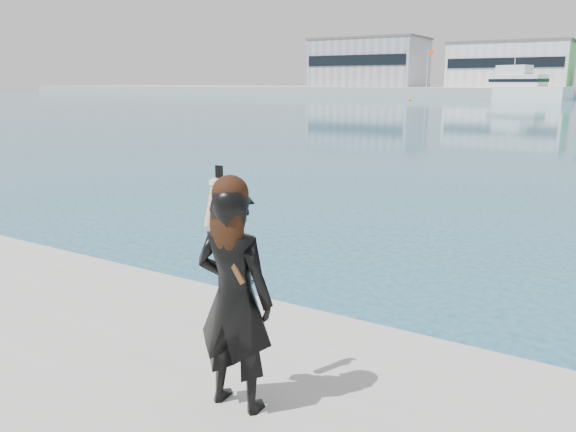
# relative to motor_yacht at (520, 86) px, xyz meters

# --- Properties ---
(ground) EXTENTS (500.00, 500.00, 0.00)m
(ground) POSITION_rel_motor_yacht_xyz_m (16.77, -110.96, -2.28)
(ground) COLOR navy
(ground) RESTS_ON ground
(warehouse_grey_left) EXTENTS (26.52, 16.36, 11.50)m
(warehouse_grey_left) POSITION_rel_motor_yacht_xyz_m (-38.23, 17.02, 5.48)
(warehouse_grey_left) COLOR gray
(warehouse_grey_left) RESTS_ON far_quay
(warehouse_white) EXTENTS (24.48, 15.35, 9.50)m
(warehouse_white) POSITION_rel_motor_yacht_xyz_m (-5.23, 17.02, 4.48)
(warehouse_white) COLOR silver
(warehouse_white) RESTS_ON far_quay
(flagpole_left) EXTENTS (1.28, 0.16, 8.00)m
(flagpole_left) POSITION_rel_motor_yacht_xyz_m (-21.14, 10.04, 4.25)
(flagpole_left) COLOR silver
(flagpole_left) RESTS_ON far_quay
(motor_yacht) EXTENTS (18.03, 10.13, 8.12)m
(motor_yacht) POSITION_rel_motor_yacht_xyz_m (0.00, 0.00, 0.00)
(motor_yacht) COLOR white
(motor_yacht) RESTS_ON ground
(buoy_far) EXTENTS (0.50, 0.50, 0.50)m
(buoy_far) POSITION_rel_motor_yacht_xyz_m (-14.00, -20.67, -2.28)
(buoy_far) COLOR yellow
(buoy_far) RESTS_ON ground
(woman) EXTENTS (0.61, 0.42, 1.68)m
(woman) POSITION_rel_motor_yacht_xyz_m (17.27, -111.76, -0.63)
(woman) COLOR black
(woman) RESTS_ON near_quay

